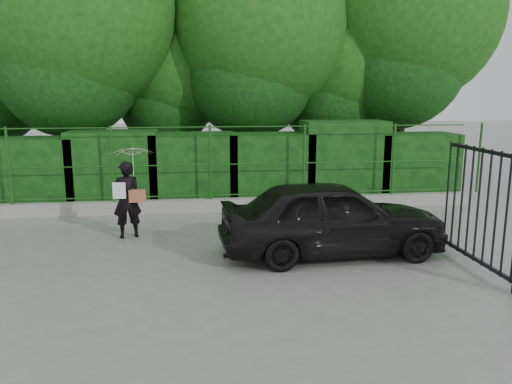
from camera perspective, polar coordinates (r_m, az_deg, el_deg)
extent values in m
plane|color=gray|center=(7.96, -6.80, -9.84)|extent=(80.00, 80.00, 0.00)
cube|color=#9E9E99|center=(12.23, -7.01, -1.55)|extent=(14.00, 0.25, 0.30)
cylinder|color=#194D15|center=(12.75, -26.38, 2.67)|extent=(0.06, 0.06, 1.80)
cylinder|color=#194D15|center=(12.19, -16.11, 3.07)|extent=(0.06, 0.06, 1.80)
cylinder|color=#194D15|center=(12.05, -5.23, 3.37)|extent=(0.06, 0.06, 1.80)
cylinder|color=#194D15|center=(12.34, 5.52, 3.56)|extent=(0.06, 0.06, 1.80)
cylinder|color=#194D15|center=(13.04, 15.45, 3.62)|extent=(0.06, 0.06, 1.80)
cylinder|color=#194D15|center=(14.08, 24.14, 3.58)|extent=(0.06, 0.06, 1.80)
cylinder|color=#194D15|center=(12.18, -7.04, -0.40)|extent=(13.60, 0.03, 0.03)
cylinder|color=#194D15|center=(12.05, -7.13, 3.09)|extent=(13.60, 0.03, 0.03)
cylinder|color=#194D15|center=(11.95, -7.24, 7.36)|extent=(13.60, 0.03, 0.03)
cube|color=black|center=(13.68, -24.13, 2.01)|extent=(2.20, 1.20, 1.76)
cube|color=black|center=(13.22, -15.83, 2.62)|extent=(2.20, 1.20, 1.91)
cube|color=black|center=(13.07, -7.12, 2.70)|extent=(2.20, 1.20, 1.83)
cube|color=black|center=(13.23, 1.58, 2.83)|extent=(2.20, 1.20, 1.80)
cube|color=black|center=(13.65, 9.93, 3.59)|extent=(2.20, 1.20, 2.12)
cube|color=black|center=(14.39, 17.55, 2.91)|extent=(2.20, 1.20, 1.76)
cylinder|color=black|center=(16.41, -26.96, 6.69)|extent=(0.36, 0.36, 3.75)
cylinder|color=black|center=(14.94, -18.98, 8.40)|extent=(0.36, 0.36, 4.50)
sphere|color=#14470F|center=(15.07, -19.68, 18.69)|extent=(5.40, 5.40, 5.40)
cylinder|color=black|center=(15.98, -9.03, 6.79)|extent=(0.36, 0.36, 3.25)
sphere|color=#14470F|center=(15.95, -9.25, 13.78)|extent=(3.90, 3.90, 3.90)
cylinder|color=black|center=(15.08, 0.44, 8.56)|extent=(0.36, 0.36, 4.25)
sphere|color=#14470F|center=(15.17, 0.46, 18.23)|extent=(5.10, 5.10, 5.10)
cylinder|color=black|center=(16.30, 8.92, 7.32)|extent=(0.36, 0.36, 3.50)
sphere|color=#14470F|center=(16.29, 9.16, 14.70)|extent=(4.20, 4.20, 4.20)
cylinder|color=black|center=(16.56, 16.13, 9.24)|extent=(0.36, 0.36, 4.75)
sphere|color=#14470F|center=(16.72, 16.70, 19.04)|extent=(5.70, 5.70, 5.70)
cube|color=black|center=(9.11, 23.74, -6.99)|extent=(0.05, 2.00, 0.06)
cube|color=black|center=(8.74, 24.68, 4.30)|extent=(0.05, 2.00, 0.06)
cylinder|color=black|center=(8.31, 26.68, -2.52)|extent=(0.04, 0.04, 1.90)
cylinder|color=black|center=(8.51, 25.76, -2.12)|extent=(0.04, 0.04, 1.90)
cylinder|color=black|center=(8.72, 24.88, -1.75)|extent=(0.04, 0.04, 1.90)
cylinder|color=black|center=(8.93, 24.04, -1.40)|extent=(0.04, 0.04, 1.90)
cylinder|color=black|center=(9.13, 23.24, -1.06)|extent=(0.04, 0.04, 1.90)
cylinder|color=black|center=(9.35, 22.47, -0.73)|extent=(0.04, 0.04, 1.90)
cylinder|color=black|center=(9.56, 21.74, -0.42)|extent=(0.04, 0.04, 1.90)
cylinder|color=black|center=(9.77, 21.04, -0.12)|extent=(0.04, 0.04, 1.90)
imported|color=black|center=(10.21, -14.55, -0.85)|extent=(0.64, 0.51, 1.54)
imported|color=white|center=(10.12, -13.87, 2.96)|extent=(0.83, 0.84, 0.76)
cube|color=#9B5A39|center=(10.08, -13.40, -0.43)|extent=(0.32, 0.15, 0.24)
cube|color=white|center=(10.07, -15.37, 0.16)|extent=(0.25, 0.02, 0.32)
imported|color=black|center=(8.98, 8.67, -2.88)|extent=(4.07, 1.81, 1.36)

